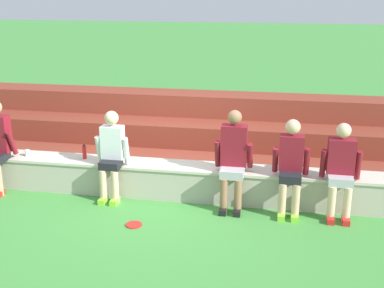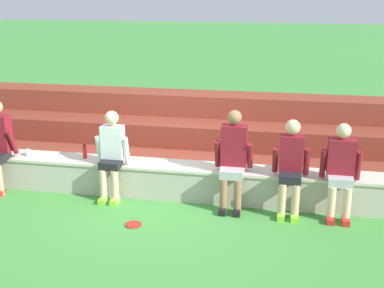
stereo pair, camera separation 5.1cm
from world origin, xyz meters
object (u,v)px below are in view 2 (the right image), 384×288
Objects in this scene: person_right_of_center at (291,165)px; person_far_right at (341,168)px; person_left_of_center at (112,153)px; person_center at (233,157)px; plastic_cup_middle at (28,152)px; water_bottle_mid_left at (85,152)px; frisbee at (133,225)px.

person_right_of_center is 1.01× the size of person_far_right.
person_center reaches higher than person_left_of_center.
plastic_cup_middle is (-1.49, 0.21, -0.16)m from person_left_of_center.
person_far_right is at bearing -0.53° from person_left_of_center.
person_left_of_center is 1.00× the size of person_right_of_center.
person_far_right reaches higher than water_bottle_mid_left.
water_bottle_mid_left is at bearing 2.49° from plastic_cup_middle.
person_center is 14.07× the size of plastic_cup_middle.
person_right_of_center is 4.13m from plastic_cup_middle.
person_left_of_center is 1.24m from frisbee.
person_left_of_center is at bearing 179.47° from person_far_right.
person_right_of_center is 5.86× the size of water_bottle_mid_left.
person_right_of_center reaches higher than person_far_right.
frisbee is at bearing -27.01° from plastic_cup_middle.
person_right_of_center is at bearing -3.28° from plastic_cup_middle.
person_far_right is 6.02× the size of frisbee.
person_center reaches higher than person_right_of_center.
person_left_of_center is at bearing 124.45° from frisbee.
plastic_cup_middle is at bearing 176.72° from person_right_of_center.
person_right_of_center is at bearing -2.86° from person_center.
water_bottle_mid_left reaches higher than plastic_cup_middle.
frisbee is at bearing -158.37° from person_right_of_center.
person_right_of_center is 13.21× the size of plastic_cup_middle.
person_far_right is 4.81m from plastic_cup_middle.
person_far_right reaches higher than plastic_cup_middle.
person_center is 3.32m from plastic_cup_middle.
person_right_of_center is 3.19m from water_bottle_mid_left.
water_bottle_mid_left is (-2.36, 0.24, -0.14)m from person_center.
person_right_of_center is 2.33m from frisbee.
person_right_of_center is at bearing 179.26° from person_far_right.
person_center is 6.48× the size of frisbee.
person_left_of_center is 0.61m from water_bottle_mid_left.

